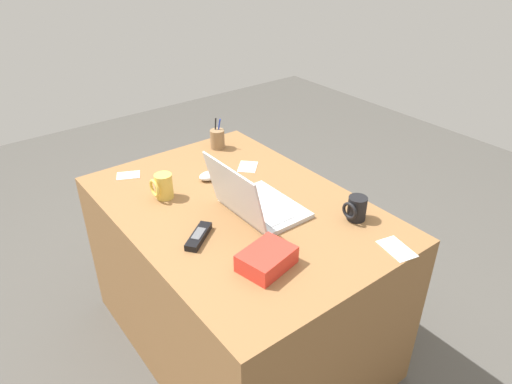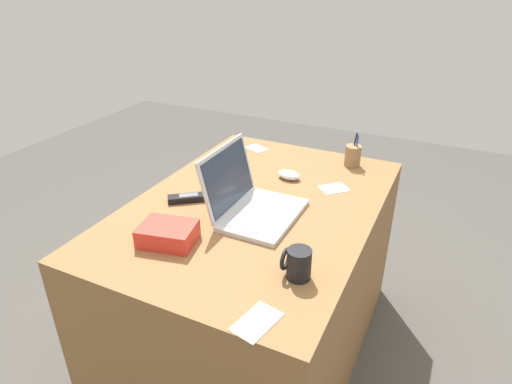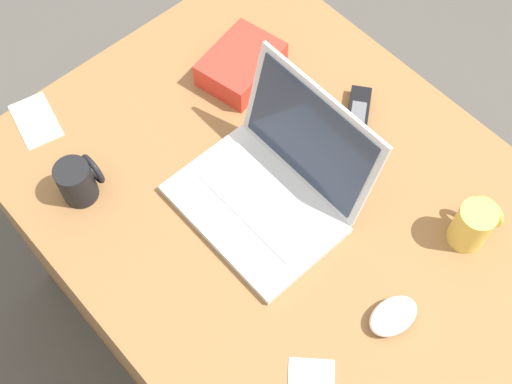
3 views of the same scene
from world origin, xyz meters
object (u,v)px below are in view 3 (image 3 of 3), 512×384
(coffee_mug_tall, at_px, (78,181))
(computer_mouse, at_px, (393,316))
(laptop, at_px, (272,185))
(snack_bag, at_px, (241,65))
(cordless_phone, at_px, (357,119))
(coffee_mug_white, at_px, (473,224))

(coffee_mug_tall, bearing_deg, computer_mouse, 24.06)
(laptop, relative_size, snack_bag, 1.87)
(cordless_phone, bearing_deg, computer_mouse, -37.87)
(coffee_mug_white, distance_m, coffee_mug_tall, 0.76)
(coffee_mug_tall, bearing_deg, cordless_phone, 64.99)
(cordless_phone, height_order, snack_bag, snack_bag)
(laptop, xyz_separation_m, cordless_phone, (-0.01, 0.26, -0.04))
(laptop, bearing_deg, coffee_mug_white, 35.12)
(computer_mouse, height_order, snack_bag, snack_bag)
(laptop, bearing_deg, snack_bag, 149.41)
(laptop, relative_size, coffee_mug_white, 3.15)
(coffee_mug_white, bearing_deg, snack_bag, -174.29)
(computer_mouse, height_order, cordless_phone, computer_mouse)
(coffee_mug_white, distance_m, cordless_phone, 0.33)
(snack_bag, bearing_deg, coffee_mug_tall, -88.13)
(laptop, bearing_deg, cordless_phone, 92.83)
(laptop, height_order, coffee_mug_white, laptop)
(cordless_phone, distance_m, snack_bag, 0.28)
(computer_mouse, relative_size, snack_bag, 0.56)
(laptop, height_order, snack_bag, laptop)
(coffee_mug_white, height_order, snack_bag, coffee_mug_white)
(coffee_mug_tall, xyz_separation_m, cordless_phone, (0.25, 0.53, -0.03))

